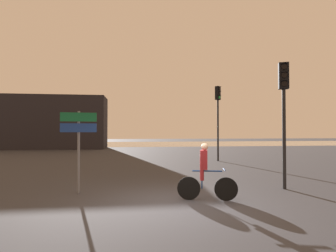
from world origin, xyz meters
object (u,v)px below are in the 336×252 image
Objects in this scene: direction_sign_post at (79,136)px; traffic_light_near_right at (284,101)px; distant_building at (40,122)px; traffic_light_far_right at (218,109)px; cyclist at (205,171)px.

traffic_light_near_right is at bearing 172.40° from direction_sign_post.
traffic_light_near_right is 1.66× the size of direction_sign_post.
traffic_light_near_right is (15.66, -22.40, 0.06)m from distant_building.
direction_sign_post is at bearing -68.28° from distant_building.
distant_building is 2.92× the size of traffic_light_far_right.
direction_sign_post is (-7.20, -8.20, -1.61)m from traffic_light_far_right.
traffic_light_far_right is at bearing 172.81° from cyclist.
traffic_light_far_right is 1.15× the size of traffic_light_near_right.
traffic_light_far_right reaches higher than traffic_light_near_right.
distant_building is 8.60× the size of cyclist.
direction_sign_post is at bearing 19.86° from traffic_light_near_right.
distant_building reaches higher than traffic_light_far_right.
cyclist is (-3.45, -9.48, -2.59)m from traffic_light_far_right.
traffic_light_near_right is at bearing 122.24° from cyclist.
cyclist is (12.60, -23.48, -2.12)m from distant_building.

